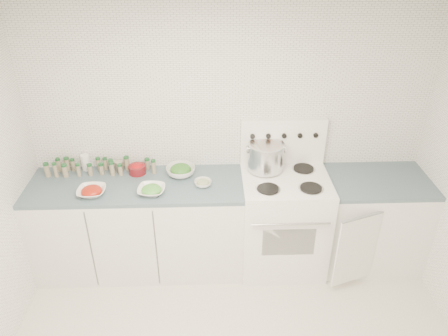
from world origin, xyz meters
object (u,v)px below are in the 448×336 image
stock_pot (266,155)px  bowl_snowpea (151,190)px  bowl_tomato (92,191)px  stove (283,219)px

stock_pot → bowl_snowpea: (-0.98, -0.30, -0.15)m
stock_pot → bowl_snowpea: 1.03m
bowl_snowpea → stock_pot: bearing=17.0°
bowl_tomato → bowl_snowpea: bearing=0.4°
stock_pot → bowl_tomato: bearing=-168.4°
bowl_tomato → bowl_snowpea: (0.49, 0.00, -0.00)m
stove → stock_pot: (-0.17, 0.16, 0.58)m
stock_pot → bowl_tomato: size_ratio=1.46×
stove → bowl_snowpea: size_ratio=5.53×
stove → stock_pot: stove is taller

